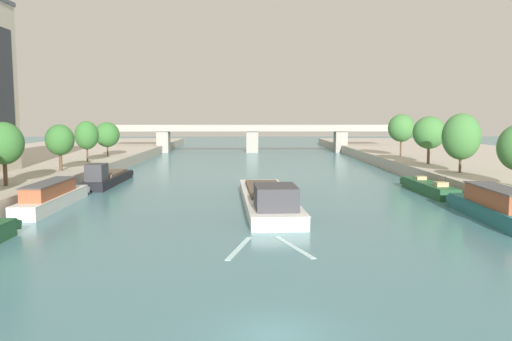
{
  "coord_description": "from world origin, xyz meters",
  "views": [
    {
      "loc": [
        -1.07,
        -19.03,
        8.62
      ],
      "look_at": [
        0.0,
        46.42,
        1.59
      ],
      "focal_mm": 35.32,
      "sensor_mm": 36.0,
      "label": 1
    }
  ],
  "objects_px": {
    "moored_boat_right_gap_after": "(494,206)",
    "tree_right_by_lamp": "(461,137)",
    "tree_left_third": "(87,135)",
    "moored_boat_right_upstream": "(428,187)",
    "tree_right_end_of_row": "(429,133)",
    "tree_left_midway": "(4,144)",
    "barge_midriver": "(268,198)",
    "bridge_far": "(252,135)",
    "moored_boat_left_downstream": "(52,196)",
    "tree_right_third": "(401,128)",
    "moored_boat_left_end": "(107,178)",
    "tree_left_past_mid": "(60,140)",
    "tree_left_second": "(107,135)"
  },
  "relations": [
    {
      "from": "barge_midriver",
      "to": "bridge_far",
      "type": "bearing_deg",
      "value": 90.66
    },
    {
      "from": "barge_midriver",
      "to": "tree_right_third",
      "type": "height_order",
      "value": "tree_right_third"
    },
    {
      "from": "tree_left_third",
      "to": "tree_right_third",
      "type": "distance_m",
      "value": 51.6
    },
    {
      "from": "tree_right_by_lamp",
      "to": "tree_left_past_mid",
      "type": "bearing_deg",
      "value": 176.58
    },
    {
      "from": "tree_right_by_lamp",
      "to": "bridge_far",
      "type": "bearing_deg",
      "value": 112.32
    },
    {
      "from": "tree_left_midway",
      "to": "tree_right_end_of_row",
      "type": "relative_size",
      "value": 0.92
    },
    {
      "from": "tree_right_third",
      "to": "barge_midriver",
      "type": "bearing_deg",
      "value": -122.14
    },
    {
      "from": "moored_boat_left_end",
      "to": "bridge_far",
      "type": "relative_size",
      "value": 0.23
    },
    {
      "from": "tree_left_past_mid",
      "to": "tree_right_end_of_row",
      "type": "bearing_deg",
      "value": 9.62
    },
    {
      "from": "moored_boat_right_gap_after",
      "to": "bridge_far",
      "type": "xyz_separation_m",
      "value": [
        -19.43,
        80.15,
        3.09
      ]
    },
    {
      "from": "tree_right_end_of_row",
      "to": "tree_right_third",
      "type": "distance_m",
      "value": 14.14
    },
    {
      "from": "moored_boat_right_gap_after",
      "to": "tree_left_past_mid",
      "type": "bearing_deg",
      "value": 152.81
    },
    {
      "from": "moored_boat_right_gap_after",
      "to": "tree_left_second",
      "type": "xyz_separation_m",
      "value": [
        -44.75,
        46.32,
        4.33
      ]
    },
    {
      "from": "moored_boat_right_upstream",
      "to": "tree_left_third",
      "type": "height_order",
      "value": "tree_left_third"
    },
    {
      "from": "moored_boat_left_end",
      "to": "tree_left_past_mid",
      "type": "distance_m",
      "value": 7.5
    },
    {
      "from": "tree_left_past_mid",
      "to": "tree_left_third",
      "type": "bearing_deg",
      "value": 93.02
    },
    {
      "from": "tree_right_third",
      "to": "tree_left_third",
      "type": "bearing_deg",
      "value": -169.02
    },
    {
      "from": "tree_left_past_mid",
      "to": "tree_left_second",
      "type": "xyz_separation_m",
      "value": [
        -0.64,
        23.66,
        -0.17
      ]
    },
    {
      "from": "barge_midriver",
      "to": "bridge_far",
      "type": "xyz_separation_m",
      "value": [
        -0.85,
        73.83,
        3.37
      ]
    },
    {
      "from": "barge_midriver",
      "to": "tree_left_second",
      "type": "height_order",
      "value": "tree_left_second"
    },
    {
      "from": "barge_midriver",
      "to": "tree_right_end_of_row",
      "type": "bearing_deg",
      "value": 45.71
    },
    {
      "from": "barge_midriver",
      "to": "bridge_far",
      "type": "height_order",
      "value": "bridge_far"
    },
    {
      "from": "tree_left_past_mid",
      "to": "bridge_far",
      "type": "height_order",
      "value": "tree_left_past_mid"
    },
    {
      "from": "tree_right_end_of_row",
      "to": "bridge_far",
      "type": "bearing_deg",
      "value": 117.01
    },
    {
      "from": "moored_boat_right_upstream",
      "to": "moored_boat_right_gap_after",
      "type": "bearing_deg",
      "value": -89.45
    },
    {
      "from": "moored_boat_right_gap_after",
      "to": "tree_right_third",
      "type": "relative_size",
      "value": 1.93
    },
    {
      "from": "moored_boat_right_upstream",
      "to": "tree_left_past_mid",
      "type": "height_order",
      "value": "tree_left_past_mid"
    },
    {
      "from": "moored_boat_right_upstream",
      "to": "tree_right_end_of_row",
      "type": "xyz_separation_m",
      "value": [
        5.73,
        16.08,
        5.66
      ]
    },
    {
      "from": "moored_boat_left_downstream",
      "to": "moored_boat_left_end",
      "type": "distance_m",
      "value": 16.1
    },
    {
      "from": "tree_right_third",
      "to": "bridge_far",
      "type": "distance_m",
      "value": 43.19
    },
    {
      "from": "moored_boat_left_end",
      "to": "tree_left_past_mid",
      "type": "bearing_deg",
      "value": -179.08
    },
    {
      "from": "moored_boat_left_downstream",
      "to": "bridge_far",
      "type": "distance_m",
      "value": 76.13
    },
    {
      "from": "moored_boat_right_upstream",
      "to": "tree_right_third",
      "type": "xyz_separation_m",
      "value": [
        6.01,
        30.22,
        6.0
      ]
    },
    {
      "from": "moored_boat_left_downstream",
      "to": "barge_midriver",
      "type": "bearing_deg",
      "value": -1.01
    },
    {
      "from": "moored_boat_right_gap_after",
      "to": "tree_right_by_lamp",
      "type": "height_order",
      "value": "tree_right_by_lamp"
    },
    {
      "from": "moored_boat_left_downstream",
      "to": "tree_right_end_of_row",
      "type": "distance_m",
      "value": 51.19
    },
    {
      "from": "tree_left_midway",
      "to": "tree_left_past_mid",
      "type": "bearing_deg",
      "value": 88.73
    },
    {
      "from": "tree_left_third",
      "to": "tree_right_end_of_row",
      "type": "relative_size",
      "value": 0.89
    },
    {
      "from": "tree_left_third",
      "to": "tree_right_by_lamp",
      "type": "distance_m",
      "value": 52.57
    },
    {
      "from": "moored_boat_left_end",
      "to": "tree_left_midway",
      "type": "height_order",
      "value": "tree_left_midway"
    },
    {
      "from": "moored_boat_left_downstream",
      "to": "tree_left_midway",
      "type": "xyz_separation_m",
      "value": [
        -5.32,
        2.08,
        4.92
      ]
    },
    {
      "from": "tree_left_past_mid",
      "to": "tree_left_third",
      "type": "relative_size",
      "value": 0.95
    },
    {
      "from": "tree_left_midway",
      "to": "tree_right_third",
      "type": "bearing_deg",
      "value": 35.94
    },
    {
      "from": "barge_midriver",
      "to": "moored_boat_right_upstream",
      "type": "bearing_deg",
      "value": 25.23
    },
    {
      "from": "tree_left_midway",
      "to": "tree_left_third",
      "type": "bearing_deg",
      "value": 90.78
    },
    {
      "from": "moored_boat_left_downstream",
      "to": "tree_right_end_of_row",
      "type": "xyz_separation_m",
      "value": [
        44.69,
        24.41,
        5.25
      ]
    },
    {
      "from": "tree_left_third",
      "to": "moored_boat_left_downstream",
      "type": "bearing_deg",
      "value": -78.81
    },
    {
      "from": "tree_right_end_of_row",
      "to": "tree_left_past_mid",
      "type": "bearing_deg",
      "value": -170.38
    },
    {
      "from": "tree_right_end_of_row",
      "to": "tree_right_third",
      "type": "height_order",
      "value": "tree_right_third"
    },
    {
      "from": "moored_boat_right_upstream",
      "to": "tree_right_by_lamp",
      "type": "xyz_separation_m",
      "value": [
        5.53,
        4.7,
        5.54
      ]
    }
  ]
}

